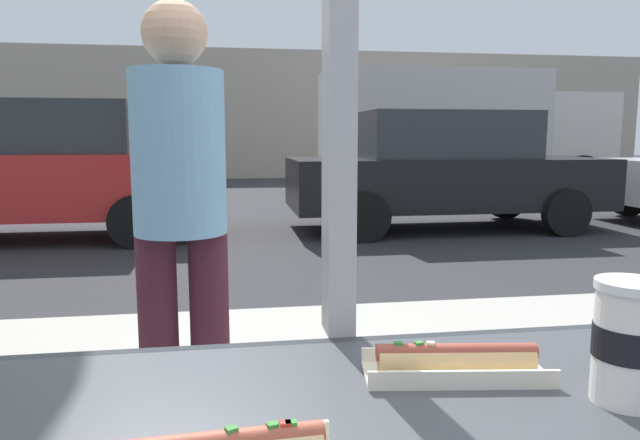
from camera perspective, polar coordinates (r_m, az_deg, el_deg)
The scene contains 9 objects.
ground_plane at distance 9.05m, azimuth -7.54°, elevation -0.41°, with size 60.00×60.00×0.00m, color #2D2D30.
sidewalk_strip at distance 2.85m, azimuth -4.25°, elevation -17.99°, with size 16.00×2.80×0.15m, color #B2ADA3.
building_facade_far at distance 19.52m, azimuth -8.42°, elevation 10.06°, with size 28.00×1.20×4.05m, color #A89E8E.
soda_cup_right at distance 0.90m, azimuth 27.79°, elevation -10.24°, with size 0.10×0.10×0.32m.
hotdog_tray_far at distance 0.92m, azimuth 13.04°, elevation -13.26°, with size 0.28×0.13×0.05m.
parked_car_red at distance 8.43m, azimuth -25.76°, elevation 4.37°, with size 4.42×1.93×1.77m.
parked_car_black at distance 8.64m, azimuth 11.97°, elevation 4.77°, with size 4.45×1.93×1.67m.
box_truck at distance 14.75m, azimuth 13.38°, elevation 8.82°, with size 6.86×2.44×2.85m.
pedestrian at distance 2.10m, azimuth -13.40°, elevation 1.25°, with size 0.32×0.32×1.63m.
Camera 1 is at (-0.20, -0.95, 1.33)m, focal length 32.99 mm.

